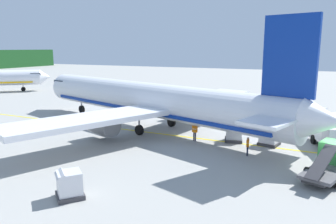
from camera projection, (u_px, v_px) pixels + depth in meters
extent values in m
cylinder|color=silver|center=(147.00, 99.00, 38.20)|extent=(14.43, 35.48, 3.80)
cone|color=silver|center=(61.00, 86.00, 51.01)|extent=(4.16, 3.37, 3.61)
cone|color=silver|center=(325.00, 121.00, 25.05)|extent=(4.04, 4.02, 3.23)
cube|color=#192333|center=(68.00, 82.00, 49.38)|extent=(3.80, 3.26, 0.60)
cube|color=silver|center=(90.00, 120.00, 30.41)|extent=(16.59, 10.78, 0.50)
cylinder|color=slate|center=(103.00, 124.00, 33.82)|extent=(3.06, 3.71, 2.20)
cube|color=silver|center=(208.00, 98.00, 43.58)|extent=(16.63, 7.89, 0.50)
cylinder|color=slate|center=(184.00, 108.00, 43.03)|extent=(3.06, 3.71, 2.20)
cube|color=navy|center=(290.00, 56.00, 26.21)|extent=(1.66, 4.31, 6.50)
cube|color=silver|center=(286.00, 115.00, 27.12)|extent=(10.88, 6.17, 0.24)
cube|color=navy|center=(147.00, 108.00, 38.40)|extent=(13.17, 31.99, 0.36)
cylinder|color=black|center=(82.00, 109.00, 47.89)|extent=(0.66, 1.15, 1.10)
cylinder|color=gray|center=(81.00, 104.00, 47.74)|extent=(0.20, 0.20, 0.50)
cylinder|color=black|center=(139.00, 130.00, 35.89)|extent=(0.66, 1.15, 1.10)
cylinder|color=gray|center=(139.00, 123.00, 35.74)|extent=(0.20, 0.20, 0.50)
cylinder|color=black|center=(171.00, 122.00, 39.64)|extent=(0.66, 1.15, 1.10)
cylinder|color=gray|center=(171.00, 116.00, 39.48)|extent=(0.20, 0.20, 0.50)
cone|color=silver|center=(45.00, 77.00, 72.83)|extent=(3.66, 3.57, 3.07)
cube|color=#192333|center=(36.00, 74.00, 72.18)|extent=(3.41, 3.35, 0.51)
cylinder|color=black|center=(23.00, 89.00, 72.03)|extent=(0.84, 0.90, 0.94)
cylinder|color=gray|center=(23.00, 86.00, 71.90)|extent=(0.17, 0.17, 0.43)
cube|color=white|center=(326.00, 128.00, 32.25)|extent=(4.79, 3.48, 2.13)
cube|color=#262628|center=(328.00, 142.00, 31.59)|extent=(6.28, 3.44, 0.16)
cylinder|color=black|center=(323.00, 148.00, 29.91)|extent=(0.94, 0.56, 0.90)
cylinder|color=black|center=(313.00, 139.00, 32.60)|extent=(0.94, 0.56, 0.90)
cube|color=#4C4C51|center=(323.00, 174.00, 23.03)|extent=(4.17, 3.25, 0.24)
cube|color=#2D2D33|center=(322.00, 162.00, 22.56)|extent=(3.87, 2.05, 1.62)
cube|color=#262628|center=(327.00, 173.00, 23.71)|extent=(5.67, 3.19, 0.16)
cylinder|color=black|center=(319.00, 165.00, 25.55)|extent=(0.94, 0.55, 0.90)
cylinder|color=black|center=(307.00, 173.00, 23.83)|extent=(0.94, 0.55, 0.90)
cylinder|color=silver|center=(336.00, 119.00, 36.94)|extent=(4.50, 4.00, 1.80)
cylinder|color=black|center=(327.00, 126.00, 38.09)|extent=(0.89, 0.76, 0.90)
cube|color=#333338|center=(233.00, 140.00, 33.53)|extent=(2.10, 2.10, 0.30)
cube|color=#B2B7C1|center=(234.00, 132.00, 33.37)|extent=(1.86, 1.86, 1.41)
cube|color=#B2B7C1|center=(234.00, 125.00, 33.78)|extent=(1.00, 1.64, 0.56)
cube|color=#333338|center=(269.00, 144.00, 32.24)|extent=(2.10, 2.10, 0.30)
cube|color=silver|center=(270.00, 134.00, 32.06)|extent=(1.86, 1.86, 1.58)
cube|color=silver|center=(272.00, 127.00, 32.37)|extent=(0.94, 1.69, 0.57)
cube|color=#333338|center=(70.00, 195.00, 20.96)|extent=(2.31, 2.31, 0.30)
cube|color=silver|center=(69.00, 183.00, 20.79)|extent=(2.03, 2.03, 1.41)
cube|color=silver|center=(61.00, 175.00, 20.48)|extent=(1.39, 1.50, 0.54)
cylinder|color=#191E33|center=(194.00, 136.00, 33.76)|extent=(0.14, 0.14, 0.88)
cylinder|color=#191E33|center=(195.00, 137.00, 33.66)|extent=(0.14, 0.14, 0.88)
cube|color=orange|center=(195.00, 129.00, 33.57)|extent=(0.28, 0.47, 0.66)
cube|color=silver|center=(195.00, 129.00, 33.56)|extent=(0.29, 0.48, 0.06)
sphere|color=tan|center=(195.00, 125.00, 33.48)|extent=(0.24, 0.24, 0.24)
cylinder|color=orange|center=(192.00, 128.00, 33.71)|extent=(0.09, 0.09, 0.62)
cylinder|color=orange|center=(197.00, 129.00, 33.41)|extent=(0.09, 0.09, 0.62)
cylinder|color=#191E33|center=(247.00, 151.00, 29.00)|extent=(0.14, 0.14, 0.82)
cylinder|color=#191E33|center=(247.00, 151.00, 29.17)|extent=(0.14, 0.14, 0.82)
cube|color=orange|center=(248.00, 143.00, 28.94)|extent=(0.47, 0.29, 0.61)
cube|color=silver|center=(248.00, 143.00, 28.94)|extent=(0.48, 0.30, 0.06)
sphere|color=tan|center=(248.00, 139.00, 28.86)|extent=(0.22, 0.22, 0.22)
cylinder|color=orange|center=(248.00, 144.00, 28.68)|extent=(0.09, 0.09, 0.58)
cylinder|color=orange|center=(248.00, 142.00, 29.19)|extent=(0.09, 0.09, 0.58)
cube|color=yellow|center=(181.00, 136.00, 35.42)|extent=(0.30, 60.00, 0.01)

